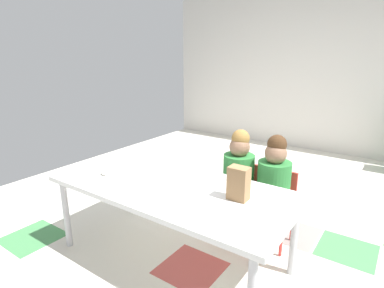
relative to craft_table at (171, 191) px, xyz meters
name	(u,v)px	position (x,y,z in m)	size (l,w,h in m)	color
ground_plane	(245,219)	(0.19, 0.88, -0.57)	(5.45, 5.51, 0.02)	silver
back_wall	(327,68)	(0.18, 3.64, 0.75)	(5.45, 0.10, 2.63)	beige
craft_table	(171,191)	(0.00, 0.00, 0.00)	(1.76, 0.82, 0.61)	white
seated_child_near_camera	(239,172)	(0.22, 0.64, -0.01)	(0.32, 0.32, 0.92)	red
seated_child_middle_seat	(274,180)	(0.53, 0.64, -0.01)	(0.32, 0.32, 0.92)	red
paper_bag_brown	(239,183)	(0.50, 0.07, 0.16)	(0.13, 0.09, 0.22)	#9E754C
paper_plate_near_edge	(108,175)	(-0.53, -0.13, 0.05)	(0.18, 0.18, 0.01)	white
paper_plate_center_table	(145,178)	(-0.24, -0.01, 0.05)	(0.18, 0.18, 0.01)	white
donut_powdered_on_plate	(108,172)	(-0.53, -0.13, 0.07)	(0.10, 0.10, 0.03)	white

